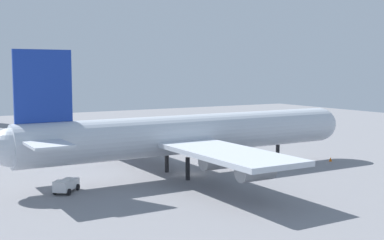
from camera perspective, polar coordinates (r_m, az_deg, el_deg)
The scene contains 5 objects.
ground_plane at distance 84.76m, azimuth -0.00°, elevation -6.08°, with size 252.62×252.62×0.00m, color gray.
cargo_airplane at distance 83.55m, azimuth -0.12°, elevation -1.64°, with size 63.15×52.46×20.06m.
pushback_tractor at distance 74.36m, azimuth -13.94°, elevation -7.08°, with size 4.61×4.84×1.96m.
maintenance_van at distance 106.17m, azimuth 0.54°, elevation -3.05°, with size 5.04×4.15×2.32m.
safety_cone_nose at distance 99.59m, azimuth 15.27°, elevation -4.27°, with size 0.58×0.58×0.83m, color orange.
Camera 1 is at (-42.41, -71.30, 17.37)m, focal length 47.56 mm.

